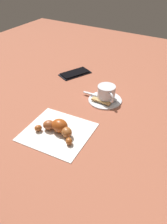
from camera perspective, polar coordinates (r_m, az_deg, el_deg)
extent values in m
plane|color=#9E553D|center=(0.78, -0.78, -0.13)|extent=(1.80, 1.80, 0.00)
cylinder|color=silver|center=(0.84, 5.31, 3.08)|extent=(0.12, 0.12, 0.01)
cylinder|color=silver|center=(0.82, 5.63, 4.78)|extent=(0.06, 0.06, 0.05)
cylinder|color=#3F2A0E|center=(0.82, 5.63, 4.71)|extent=(0.05, 0.05, 0.00)
torus|color=silver|center=(0.79, 6.75, 3.50)|extent=(0.03, 0.03, 0.04)
cube|color=silver|center=(0.85, 3.24, 4.09)|extent=(0.01, 0.10, 0.00)
ellipsoid|color=silver|center=(0.83, 7.27, 3.10)|extent=(0.02, 0.03, 0.01)
cube|color=tan|center=(0.82, 4.34, 2.76)|extent=(0.02, 0.07, 0.01)
cube|color=white|center=(0.70, -6.36, -4.81)|extent=(0.20, 0.21, 0.00)
ellipsoid|color=#9C4C1D|center=(0.65, -3.58, -7.12)|extent=(0.03, 0.03, 0.02)
ellipsoid|color=#9C5728|center=(0.67, -4.18, -4.93)|extent=(0.04, 0.05, 0.03)
ellipsoid|color=#A54617|center=(0.69, -5.99, -3.29)|extent=(0.04, 0.05, 0.04)
ellipsoid|color=#954C27|center=(0.70, -8.47, -3.16)|extent=(0.04, 0.05, 0.03)
ellipsoid|color=#9D4C1E|center=(0.71, -11.07, -3.88)|extent=(0.03, 0.03, 0.02)
cube|color=black|center=(1.02, -2.10, 9.47)|extent=(0.15, 0.11, 0.01)
cube|color=black|center=(1.02, -2.10, 9.70)|extent=(0.14, 0.10, 0.00)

